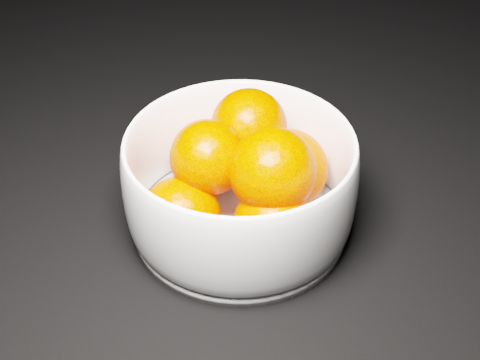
# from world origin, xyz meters

# --- Properties ---
(bowl) EXTENTS (0.22, 0.22, 0.11)m
(bowl) POSITION_xyz_m (0.25, 0.10, 0.05)
(bowl) COLOR white
(bowl) RESTS_ON ground
(orange_pile) EXTENTS (0.16, 0.17, 0.12)m
(orange_pile) POSITION_xyz_m (0.25, 0.10, 0.07)
(orange_pile) COLOR #FF4300
(orange_pile) RESTS_ON bowl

